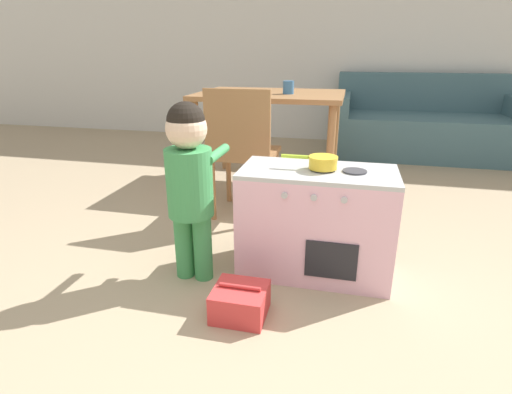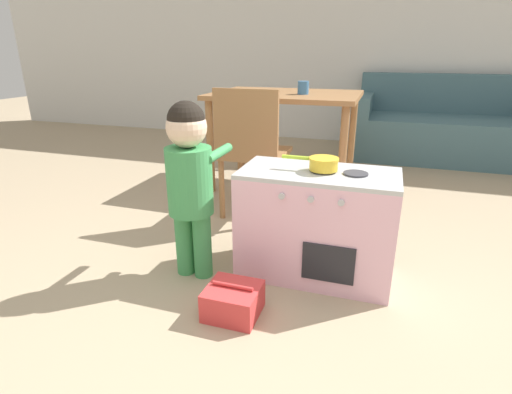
{
  "view_description": "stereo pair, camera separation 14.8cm",
  "coord_description": "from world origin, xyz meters",
  "px_view_note": "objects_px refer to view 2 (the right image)",
  "views": [
    {
      "loc": [
        0.24,
        -0.92,
        1.06
      ],
      "look_at": [
        -0.17,
        0.81,
        0.4
      ],
      "focal_mm": 28.0,
      "sensor_mm": 36.0,
      "label": 1
    },
    {
      "loc": [
        0.38,
        -0.88,
        1.06
      ],
      "look_at": [
        -0.17,
        0.81,
        0.4
      ],
      "focal_mm": 28.0,
      "sensor_mm": 36.0,
      "label": 2
    }
  ],
  "objects_px": {
    "toy_pot": "(323,163)",
    "child_figure": "(190,173)",
    "play_kitchen": "(316,224)",
    "cup_on_table": "(303,88)",
    "dining_table": "(286,106)",
    "couch": "(449,129)",
    "dining_chair_near": "(252,149)",
    "toy_basket": "(233,301)"
  },
  "relations": [
    {
      "from": "toy_pot",
      "to": "child_figure",
      "type": "bearing_deg",
      "value": -161.73
    },
    {
      "from": "child_figure",
      "to": "play_kitchen",
      "type": "bearing_deg",
      "value": 18.63
    },
    {
      "from": "play_kitchen",
      "to": "child_figure",
      "type": "distance_m",
      "value": 0.65
    },
    {
      "from": "toy_pot",
      "to": "cup_on_table",
      "type": "bearing_deg",
      "value": 105.99
    },
    {
      "from": "dining_table",
      "to": "couch",
      "type": "height_order",
      "value": "couch"
    },
    {
      "from": "child_figure",
      "to": "toy_pot",
      "type": "bearing_deg",
      "value": 18.27
    },
    {
      "from": "dining_chair_near",
      "to": "toy_basket",
      "type": "bearing_deg",
      "value": -75.69
    },
    {
      "from": "toy_basket",
      "to": "couch",
      "type": "distance_m",
      "value": 3.39
    },
    {
      "from": "play_kitchen",
      "to": "dining_chair_near",
      "type": "xyz_separation_m",
      "value": [
        -0.53,
        0.61,
        0.19
      ]
    },
    {
      "from": "child_figure",
      "to": "toy_basket",
      "type": "bearing_deg",
      "value": -39.86
    },
    {
      "from": "toy_pot",
      "to": "dining_chair_near",
      "type": "distance_m",
      "value": 0.82
    },
    {
      "from": "play_kitchen",
      "to": "cup_on_table",
      "type": "xyz_separation_m",
      "value": [
        -0.35,
        1.26,
        0.53
      ]
    },
    {
      "from": "child_figure",
      "to": "dining_table",
      "type": "bearing_deg",
      "value": 87.35
    },
    {
      "from": "toy_basket",
      "to": "cup_on_table",
      "type": "distance_m",
      "value": 1.85
    },
    {
      "from": "toy_basket",
      "to": "dining_chair_near",
      "type": "height_order",
      "value": "dining_chair_near"
    },
    {
      "from": "toy_pot",
      "to": "cup_on_table",
      "type": "distance_m",
      "value": 1.33
    },
    {
      "from": "toy_pot",
      "to": "dining_table",
      "type": "distance_m",
      "value": 1.43
    },
    {
      "from": "dining_chair_near",
      "to": "cup_on_table",
      "type": "height_order",
      "value": "dining_chair_near"
    },
    {
      "from": "play_kitchen",
      "to": "couch",
      "type": "distance_m",
      "value": 2.88
    },
    {
      "from": "play_kitchen",
      "to": "dining_chair_near",
      "type": "bearing_deg",
      "value": 131.2
    },
    {
      "from": "play_kitchen",
      "to": "toy_pot",
      "type": "bearing_deg",
      "value": 2.01
    },
    {
      "from": "play_kitchen",
      "to": "toy_pot",
      "type": "height_order",
      "value": "toy_pot"
    },
    {
      "from": "toy_basket",
      "to": "dining_chair_near",
      "type": "xyz_separation_m",
      "value": [
        -0.27,
        1.05,
        0.39
      ]
    },
    {
      "from": "dining_table",
      "to": "dining_chair_near",
      "type": "distance_m",
      "value": 0.75
    },
    {
      "from": "child_figure",
      "to": "toy_basket",
      "type": "xyz_separation_m",
      "value": [
        0.3,
        -0.25,
        -0.46
      ]
    },
    {
      "from": "dining_table",
      "to": "dining_chair_near",
      "type": "height_order",
      "value": "dining_chair_near"
    },
    {
      "from": "toy_basket",
      "to": "couch",
      "type": "relative_size",
      "value": 0.12
    },
    {
      "from": "dining_chair_near",
      "to": "toy_pot",
      "type": "bearing_deg",
      "value": -48.06
    },
    {
      "from": "toy_pot",
      "to": "couch",
      "type": "height_order",
      "value": "couch"
    },
    {
      "from": "toy_basket",
      "to": "couch",
      "type": "bearing_deg",
      "value": 70.05
    },
    {
      "from": "dining_table",
      "to": "child_figure",
      "type": "bearing_deg",
      "value": -92.65
    },
    {
      "from": "toy_pot",
      "to": "child_figure",
      "type": "xyz_separation_m",
      "value": [
        -0.58,
        -0.19,
        -0.05
      ]
    },
    {
      "from": "toy_pot",
      "to": "cup_on_table",
      "type": "relative_size",
      "value": 2.73
    },
    {
      "from": "toy_pot",
      "to": "dining_table",
      "type": "height_order",
      "value": "dining_table"
    },
    {
      "from": "play_kitchen",
      "to": "toy_basket",
      "type": "relative_size",
      "value": 3.29
    },
    {
      "from": "child_figure",
      "to": "toy_basket",
      "type": "height_order",
      "value": "child_figure"
    },
    {
      "from": "play_kitchen",
      "to": "dining_table",
      "type": "relative_size",
      "value": 0.65
    },
    {
      "from": "toy_pot",
      "to": "dining_table",
      "type": "xyz_separation_m",
      "value": [
        -0.51,
        1.33,
        0.07
      ]
    },
    {
      "from": "play_kitchen",
      "to": "couch",
      "type": "bearing_deg",
      "value": 72.0
    },
    {
      "from": "toy_pot",
      "to": "couch",
      "type": "distance_m",
      "value": 2.88
    },
    {
      "from": "play_kitchen",
      "to": "dining_chair_near",
      "type": "relative_size",
      "value": 0.86
    },
    {
      "from": "toy_pot",
      "to": "child_figure",
      "type": "relative_size",
      "value": 0.3
    }
  ]
}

